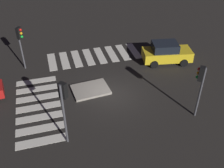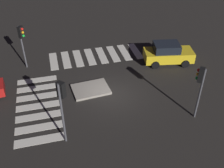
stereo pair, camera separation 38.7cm
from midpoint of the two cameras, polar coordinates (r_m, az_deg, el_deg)
The scene contains 8 objects.
ground_plane at distance 20.70m, azimuth 0.54°, elevation -2.26°, with size 80.00×80.00×0.00m, color black.
traffic_island at distance 21.15m, azimuth -4.06°, elevation -1.13°, with size 3.02×2.37×0.18m.
car_yellow at distance 24.82m, azimuth 12.35°, elevation 6.44°, with size 4.65×2.67×1.93m.
traffic_light_east at distance 23.69m, azimuth -18.33°, elevation 9.52°, with size 0.53×0.54×3.93m.
traffic_light_north at distance 15.23m, azimuth -10.00°, elevation -3.04°, with size 0.54×0.54×4.39m.
traffic_light_west at distance 17.91m, azimuth 18.98°, elevation 0.58°, with size 0.53×0.54×3.94m.
crosswalk_near at distance 25.79m, azimuth -3.04°, elevation 6.03°, with size 8.75×3.20×0.02m.
crosswalk_side at distance 20.30m, azimuth -14.97°, elevation -4.57°, with size 3.20×7.60×0.02m.
Camera 2 is at (4.07, 15.85, 12.68)m, focal length 42.63 mm.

